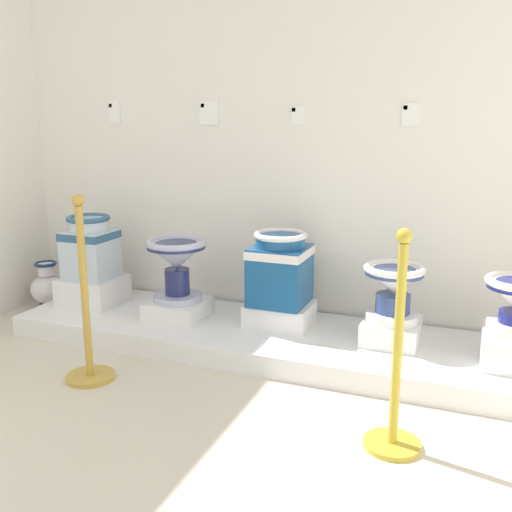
% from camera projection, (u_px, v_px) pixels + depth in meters
% --- Properties ---
extents(ground_plane, '(6.09, 5.39, 0.02)m').
position_uv_depth(ground_plane, '(146.00, 489.00, 2.24)').
color(ground_plane, beige).
extents(wall_back, '(4.29, 0.06, 2.89)m').
position_uv_depth(wall_back, '(302.00, 107.00, 3.64)').
color(wall_back, white).
rests_on(wall_back, ground_plane).
extents(display_platform, '(3.31, 0.82, 0.13)m').
position_uv_depth(display_platform, '(275.00, 339.00, 3.55)').
color(display_platform, white).
rests_on(display_platform, ground_plane).
extents(plinth_block_rightmost, '(0.38, 0.36, 0.18)m').
position_uv_depth(plinth_block_rightmost, '(93.00, 290.00, 4.01)').
color(plinth_block_rightmost, white).
rests_on(plinth_block_rightmost, display_platform).
extents(antique_toilet_rightmost, '(0.31, 0.29, 0.43)m').
position_uv_depth(antique_toilet_rightmost, '(90.00, 245.00, 3.94)').
color(antique_toilet_rightmost, silver).
rests_on(antique_toilet_rightmost, plinth_block_rightmost).
extents(plinth_block_tall_cobalt, '(0.35, 0.35, 0.11)m').
position_uv_depth(plinth_block_tall_cobalt, '(178.00, 308.00, 3.75)').
color(plinth_block_tall_cobalt, white).
rests_on(plinth_block_tall_cobalt, display_platform).
extents(antique_toilet_tall_cobalt, '(0.38, 0.38, 0.40)m').
position_uv_depth(antique_toilet_tall_cobalt, '(177.00, 259.00, 3.68)').
color(antique_toilet_tall_cobalt, '#B3B7D3').
rests_on(antique_toilet_tall_cobalt, plinth_block_tall_cobalt).
extents(plinth_block_leftmost, '(0.39, 0.30, 0.14)m').
position_uv_depth(plinth_block_leftmost, '(280.00, 314.00, 3.60)').
color(plinth_block_leftmost, white).
rests_on(plinth_block_leftmost, display_platform).
extents(antique_toilet_leftmost, '(0.34, 0.35, 0.44)m').
position_uv_depth(antique_toilet_leftmost, '(280.00, 266.00, 3.52)').
color(antique_toilet_leftmost, '#184F85').
rests_on(antique_toilet_leftmost, plinth_block_leftmost).
extents(plinth_block_broad_patterned, '(0.31, 0.34, 0.13)m').
position_uv_depth(plinth_block_broad_patterned, '(391.00, 331.00, 3.33)').
color(plinth_block_broad_patterned, white).
rests_on(plinth_block_broad_patterned, display_platform).
extents(antique_toilet_broad_patterned, '(0.34, 0.34, 0.33)m').
position_uv_depth(antique_toilet_broad_patterned, '(394.00, 286.00, 3.26)').
color(antique_toilet_broad_patterned, white).
rests_on(antique_toilet_broad_patterned, plinth_block_broad_patterned).
extents(plinth_block_slender_white, '(0.30, 0.34, 0.17)m').
position_uv_depth(plinth_block_slender_white, '(512.00, 349.00, 3.01)').
color(plinth_block_slender_white, white).
rests_on(plinth_block_slender_white, display_platform).
extents(info_placard_first, '(0.09, 0.01, 0.15)m').
position_uv_depth(info_placard_first, '(114.00, 112.00, 4.11)').
color(info_placard_first, white).
extents(info_placard_second, '(0.14, 0.01, 0.16)m').
position_uv_depth(info_placard_second, '(209.00, 113.00, 3.84)').
color(info_placard_second, white).
extents(info_placard_third, '(0.09, 0.01, 0.11)m').
position_uv_depth(info_placard_third, '(298.00, 115.00, 3.63)').
color(info_placard_third, white).
extents(info_placard_fourth, '(0.11, 0.01, 0.13)m').
position_uv_depth(info_placard_fourth, '(411.00, 114.00, 3.38)').
color(info_placard_fourth, white).
extents(decorative_vase_companion, '(0.25, 0.25, 0.34)m').
position_uv_depth(decorative_vase_companion, '(47.00, 287.00, 4.32)').
color(decorative_vase_companion, navy).
rests_on(decorative_vase_companion, ground_plane).
extents(stanchion_post_near_left, '(0.26, 0.26, 1.00)m').
position_uv_depth(stanchion_post_near_left, '(87.00, 328.00, 3.09)').
color(stanchion_post_near_left, gold).
rests_on(stanchion_post_near_left, ground_plane).
extents(stanchion_post_near_right, '(0.25, 0.25, 0.96)m').
position_uv_depth(stanchion_post_near_right, '(395.00, 385.00, 2.44)').
color(stanchion_post_near_right, gold).
rests_on(stanchion_post_near_right, ground_plane).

